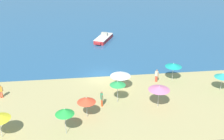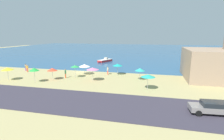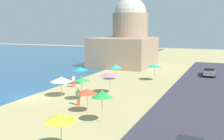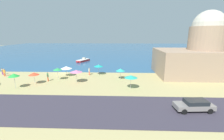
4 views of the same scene
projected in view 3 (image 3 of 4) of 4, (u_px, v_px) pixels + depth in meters
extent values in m
plane|color=tan|center=(26.00, 97.00, 31.22)|extent=(160.00, 160.00, 0.00)
cube|color=#36313E|center=(192.00, 117.00, 24.41)|extent=(80.00, 8.00, 0.06)
cylinder|color=#B2B2B7|center=(61.00, 136.00, 17.63)|extent=(0.05, 0.05, 2.00)
cone|color=yellow|center=(61.00, 117.00, 17.45)|extent=(2.10, 2.10, 0.48)
sphere|color=silver|center=(61.00, 113.00, 17.41)|extent=(0.08, 0.08, 0.08)
cylinder|color=#B2B2B7|center=(154.00, 74.00, 40.96)|extent=(0.05, 0.05, 2.03)
cone|color=teal|center=(155.00, 66.00, 40.79)|extent=(2.17, 2.17, 0.43)
sphere|color=silver|center=(155.00, 64.00, 40.75)|extent=(0.08, 0.08, 0.08)
cylinder|color=#B2B2B7|center=(82.00, 91.00, 29.69)|extent=(0.05, 0.05, 2.19)
cone|color=green|center=(82.00, 79.00, 29.51)|extent=(1.73, 1.73, 0.36)
sphere|color=silver|center=(81.00, 77.00, 29.47)|extent=(0.08, 0.08, 0.08)
cylinder|color=#B2B2B7|center=(87.00, 103.00, 25.63)|extent=(0.05, 0.05, 1.80)
cone|color=#EA4629|center=(87.00, 91.00, 25.47)|extent=(1.86, 1.86, 0.48)
sphere|color=silver|center=(87.00, 88.00, 25.43)|extent=(0.08, 0.08, 0.08)
cylinder|color=#B2B2B7|center=(81.00, 77.00, 38.29)|extent=(0.05, 0.05, 1.99)
cone|color=teal|center=(80.00, 69.00, 38.12)|extent=(2.07, 2.07, 0.41)
sphere|color=silver|center=(80.00, 67.00, 38.08)|extent=(0.08, 0.08, 0.08)
cylinder|color=#B2B2B7|center=(61.00, 89.00, 31.52)|extent=(0.05, 0.05, 1.76)
cone|color=white|center=(61.00, 79.00, 31.36)|extent=(2.41, 2.41, 0.51)
sphere|color=silver|center=(61.00, 77.00, 31.31)|extent=(0.08, 0.08, 0.08)
cylinder|color=#B2B2B7|center=(102.00, 110.00, 22.85)|extent=(0.05, 0.05, 2.18)
cone|color=green|center=(102.00, 94.00, 22.65)|extent=(1.74, 1.74, 0.52)
sphere|color=silver|center=(102.00, 91.00, 22.61)|extent=(0.08, 0.08, 0.08)
cylinder|color=#B2B2B7|center=(110.00, 85.00, 32.92)|extent=(0.05, 0.05, 2.15)
cone|color=pink|center=(110.00, 74.00, 32.74)|extent=(2.27, 2.27, 0.39)
sphere|color=silver|center=(110.00, 72.00, 32.70)|extent=(0.08, 0.08, 0.08)
cylinder|color=#B2B2B7|center=(116.00, 74.00, 41.54)|extent=(0.05, 0.05, 1.82)
cone|color=teal|center=(116.00, 66.00, 41.37)|extent=(1.87, 1.87, 0.50)
sphere|color=silver|center=(116.00, 64.00, 41.33)|extent=(0.08, 0.08, 0.08)
cylinder|color=#F84C21|center=(78.00, 101.00, 27.94)|extent=(0.14, 0.14, 0.87)
cylinder|color=#F84C21|center=(79.00, 101.00, 27.90)|extent=(0.14, 0.14, 0.87)
cube|color=#359865|center=(78.00, 94.00, 27.80)|extent=(0.27, 0.39, 0.69)
sphere|color=#9B6E4F|center=(78.00, 89.00, 27.73)|extent=(0.22, 0.22, 0.22)
cylinder|color=#9B6E4F|center=(76.00, 94.00, 27.87)|extent=(0.09, 0.09, 0.62)
cylinder|color=#9B6E4F|center=(81.00, 94.00, 27.75)|extent=(0.09, 0.09, 0.62)
cylinder|color=#F74C36|center=(73.00, 84.00, 36.39)|extent=(0.14, 0.14, 0.81)
cylinder|color=#F74C36|center=(74.00, 84.00, 36.44)|extent=(0.14, 0.14, 0.81)
cube|color=beige|center=(73.00, 79.00, 36.31)|extent=(0.39, 0.42, 0.64)
sphere|color=#9B6951|center=(73.00, 75.00, 36.24)|extent=(0.22, 0.22, 0.22)
cylinder|color=#9B6951|center=(72.00, 79.00, 36.25)|extent=(0.09, 0.09, 0.58)
cylinder|color=#9B6951|center=(75.00, 79.00, 36.37)|extent=(0.09, 0.09, 0.58)
cube|color=gray|center=(209.00, 72.00, 44.67)|extent=(4.63, 2.09, 0.56)
cube|color=#1E2328|center=(209.00, 69.00, 44.80)|extent=(2.64, 1.73, 0.49)
cylinder|color=black|center=(215.00, 76.00, 43.01)|extent=(0.65, 0.27, 0.64)
cylinder|color=black|center=(203.00, 75.00, 43.52)|extent=(0.65, 0.27, 0.64)
cylinder|color=black|center=(214.00, 73.00, 45.89)|extent=(0.65, 0.27, 0.64)
cylinder|color=black|center=(204.00, 72.00, 46.40)|extent=(0.65, 0.27, 0.64)
cube|color=#A0846B|center=(124.00, 52.00, 56.29)|extent=(12.73, 11.12, 5.66)
cylinder|color=#A0846B|center=(130.00, 39.00, 59.40)|extent=(7.39, 7.39, 10.61)
sphere|color=#B9B3A3|center=(130.00, 13.00, 58.59)|extent=(6.65, 6.65, 6.65)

